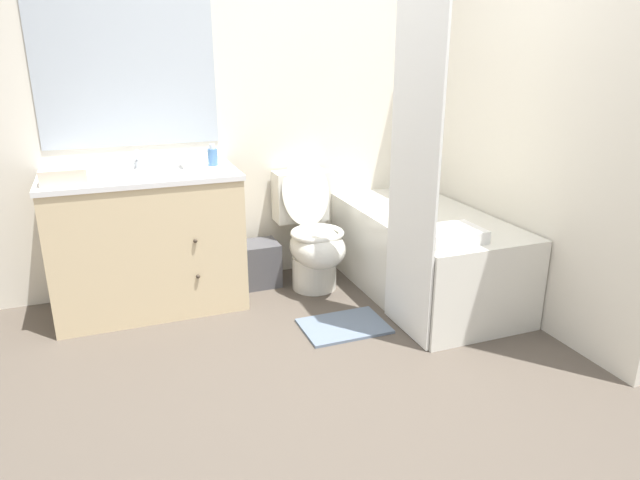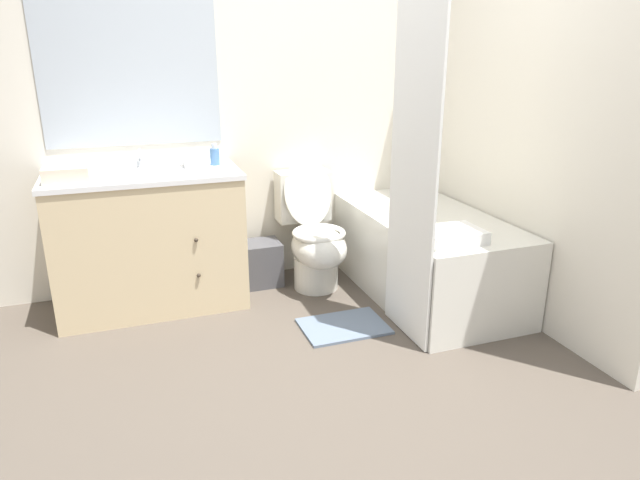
{
  "view_description": "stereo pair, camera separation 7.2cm",
  "coord_description": "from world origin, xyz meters",
  "px_view_note": "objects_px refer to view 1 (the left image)",
  "views": [
    {
      "loc": [
        -0.95,
        -2.17,
        1.57
      ],
      "look_at": [
        0.16,
        0.71,
        0.52
      ],
      "focal_mm": 32.0,
      "sensor_mm": 36.0,
      "label": 1
    },
    {
      "loc": [
        -0.89,
        -2.2,
        1.57
      ],
      "look_at": [
        0.16,
        0.71,
        0.52
      ],
      "focal_mm": 32.0,
      "sensor_mm": 36.0,
      "label": 2
    }
  ],
  "objects_px": {
    "tissue_box": "(191,159)",
    "sink_faucet": "(137,162)",
    "bathtub": "(424,254)",
    "hand_towel_folded": "(63,176)",
    "bath_towel_folded": "(451,235)",
    "soap_dispenser": "(213,156)",
    "bath_mat": "(344,326)",
    "vanity_cabinet": "(147,241)",
    "toilet": "(312,237)",
    "wastebasket": "(258,264)"
  },
  "relations": [
    {
      "from": "bath_mat",
      "to": "hand_towel_folded",
      "type": "bearing_deg",
      "value": 157.82
    },
    {
      "from": "vanity_cabinet",
      "to": "hand_towel_folded",
      "type": "relative_size",
      "value": 4.75
    },
    {
      "from": "toilet",
      "to": "bath_towel_folded",
      "type": "bearing_deg",
      "value": -60.41
    },
    {
      "from": "wastebasket",
      "to": "soap_dispenser",
      "type": "distance_m",
      "value": 0.81
    },
    {
      "from": "vanity_cabinet",
      "to": "wastebasket",
      "type": "xyz_separation_m",
      "value": [
        0.71,
        0.09,
        -0.28
      ]
    },
    {
      "from": "tissue_box",
      "to": "bath_towel_folded",
      "type": "xyz_separation_m",
      "value": [
        1.24,
        -1.02,
        -0.32
      ]
    },
    {
      "from": "soap_dispenser",
      "to": "hand_towel_folded",
      "type": "height_order",
      "value": "soap_dispenser"
    },
    {
      "from": "soap_dispenser",
      "to": "hand_towel_folded",
      "type": "bearing_deg",
      "value": -166.7
    },
    {
      "from": "vanity_cabinet",
      "to": "bath_towel_folded",
      "type": "distance_m",
      "value": 1.82
    },
    {
      "from": "bath_towel_folded",
      "to": "sink_faucet",
      "type": "bearing_deg",
      "value": 144.47
    },
    {
      "from": "toilet",
      "to": "bathtub",
      "type": "height_order",
      "value": "toilet"
    },
    {
      "from": "sink_faucet",
      "to": "soap_dispenser",
      "type": "distance_m",
      "value": 0.46
    },
    {
      "from": "soap_dispenser",
      "to": "bath_mat",
      "type": "distance_m",
      "value": 1.33
    },
    {
      "from": "hand_towel_folded",
      "to": "bath_towel_folded",
      "type": "height_order",
      "value": "hand_towel_folded"
    },
    {
      "from": "bath_towel_folded",
      "to": "vanity_cabinet",
      "type": "bearing_deg",
      "value": 148.87
    },
    {
      "from": "bath_towel_folded",
      "to": "hand_towel_folded",
      "type": "bearing_deg",
      "value": 157.6
    },
    {
      "from": "tissue_box",
      "to": "hand_towel_folded",
      "type": "height_order",
      "value": "tissue_box"
    },
    {
      "from": "toilet",
      "to": "tissue_box",
      "type": "relative_size",
      "value": 5.77
    },
    {
      "from": "soap_dispenser",
      "to": "bath_towel_folded",
      "type": "relative_size",
      "value": 0.4
    },
    {
      "from": "hand_towel_folded",
      "to": "bath_mat",
      "type": "xyz_separation_m",
      "value": [
        1.42,
        -0.58,
        -0.89
      ]
    },
    {
      "from": "sink_faucet",
      "to": "toilet",
      "type": "bearing_deg",
      "value": -12.45
    },
    {
      "from": "hand_towel_folded",
      "to": "bath_towel_folded",
      "type": "distance_m",
      "value": 2.15
    },
    {
      "from": "toilet",
      "to": "vanity_cabinet",
      "type": "bearing_deg",
      "value": 176.65
    },
    {
      "from": "toilet",
      "to": "sink_faucet",
      "type": "bearing_deg",
      "value": 167.55
    },
    {
      "from": "tissue_box",
      "to": "bath_mat",
      "type": "bearing_deg",
      "value": -48.36
    },
    {
      "from": "toilet",
      "to": "wastebasket",
      "type": "distance_m",
      "value": 0.42
    },
    {
      "from": "sink_faucet",
      "to": "bath_towel_folded",
      "type": "bearing_deg",
      "value": -35.53
    },
    {
      "from": "tissue_box",
      "to": "toilet",
      "type": "bearing_deg",
      "value": -10.73
    },
    {
      "from": "bathtub",
      "to": "hand_towel_folded",
      "type": "bearing_deg",
      "value": 171.8
    },
    {
      "from": "hand_towel_folded",
      "to": "bath_mat",
      "type": "height_order",
      "value": "hand_towel_folded"
    },
    {
      "from": "bath_towel_folded",
      "to": "wastebasket",
      "type": "bearing_deg",
      "value": 129.26
    },
    {
      "from": "vanity_cabinet",
      "to": "sink_faucet",
      "type": "distance_m",
      "value": 0.49
    },
    {
      "from": "vanity_cabinet",
      "to": "tissue_box",
      "type": "relative_size",
      "value": 7.59
    },
    {
      "from": "wastebasket",
      "to": "bath_towel_folded",
      "type": "bearing_deg",
      "value": -50.74
    },
    {
      "from": "soap_dispenser",
      "to": "bath_mat",
      "type": "height_order",
      "value": "soap_dispenser"
    },
    {
      "from": "tissue_box",
      "to": "bath_mat",
      "type": "height_order",
      "value": "tissue_box"
    },
    {
      "from": "vanity_cabinet",
      "to": "soap_dispenser",
      "type": "bearing_deg",
      "value": 9.07
    },
    {
      "from": "sink_faucet",
      "to": "hand_towel_folded",
      "type": "xyz_separation_m",
      "value": [
        -0.41,
        -0.3,
        0.01
      ]
    },
    {
      "from": "toilet",
      "to": "bath_mat",
      "type": "distance_m",
      "value": 0.74
    },
    {
      "from": "tissue_box",
      "to": "sink_faucet",
      "type": "bearing_deg",
      "value": 163.57
    },
    {
      "from": "hand_towel_folded",
      "to": "toilet",
      "type": "bearing_deg",
      "value": 2.68
    },
    {
      "from": "toilet",
      "to": "tissue_box",
      "type": "xyz_separation_m",
      "value": [
        -0.74,
        0.14,
        0.55
      ]
    },
    {
      "from": "sink_faucet",
      "to": "bath_mat",
      "type": "relative_size",
      "value": 0.29
    },
    {
      "from": "sink_faucet",
      "to": "bathtub",
      "type": "bearing_deg",
      "value": -19.58
    },
    {
      "from": "toilet",
      "to": "bath_mat",
      "type": "xyz_separation_m",
      "value": [
        -0.04,
        -0.65,
        -0.34
      ]
    },
    {
      "from": "vanity_cabinet",
      "to": "tissue_box",
      "type": "height_order",
      "value": "tissue_box"
    },
    {
      "from": "toilet",
      "to": "bath_mat",
      "type": "relative_size",
      "value": 1.75
    },
    {
      "from": "vanity_cabinet",
      "to": "sink_faucet",
      "type": "xyz_separation_m",
      "value": [
        -0.0,
        0.17,
        0.46
      ]
    },
    {
      "from": "bath_mat",
      "to": "toilet",
      "type": "bearing_deg",
      "value": 86.36
    },
    {
      "from": "vanity_cabinet",
      "to": "toilet",
      "type": "bearing_deg",
      "value": -3.35
    }
  ]
}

